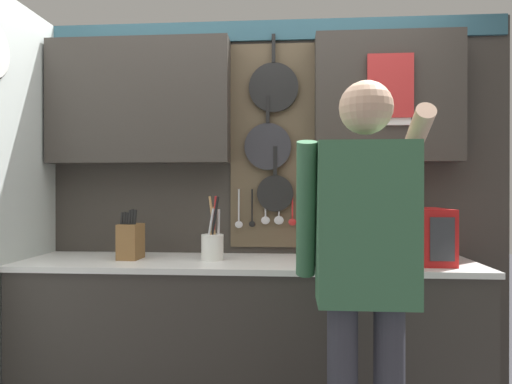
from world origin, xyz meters
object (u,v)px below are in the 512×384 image
object	(u,v)px
microwave	(395,235)
person	(365,257)
knife_block	(131,241)
utensil_crock	(213,244)

from	to	relation	value
microwave	person	size ratio (longest dim) A/B	0.31
knife_block	microwave	bearing A→B (deg)	-0.02
microwave	person	distance (m)	0.71
microwave	person	world-z (taller)	person
utensil_crock	person	distance (m)	0.98
microwave	knife_block	size ratio (longest dim) A/B	1.91
knife_block	utensil_crock	size ratio (longest dim) A/B	0.79
person	utensil_crock	bearing A→B (deg)	137.40
microwave	knife_block	bearing A→B (deg)	179.98
microwave	knife_block	xyz separation A→B (m)	(-1.44, 0.00, -0.04)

